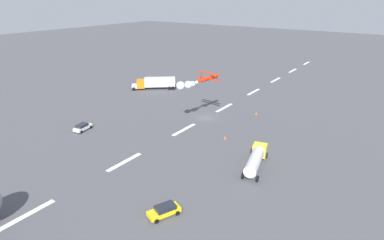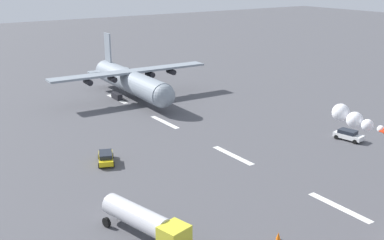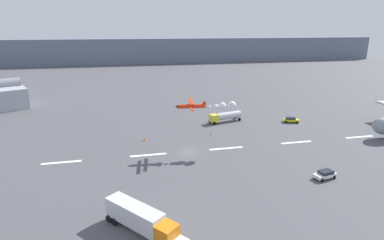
{
  "view_description": "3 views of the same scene",
  "coord_description": "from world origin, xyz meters",
  "views": [
    {
      "loc": [
        61.14,
        38.91,
        27.95
      ],
      "look_at": [
        8.17,
        1.57,
        2.38
      ],
      "focal_mm": 29.82,
      "sensor_mm": 36.0,
      "label": 1
    },
    {
      "loc": [
        -19.77,
        38.59,
        24.09
      ],
      "look_at": [
        36.89,
        0.0,
        2.48
      ],
      "focal_mm": 44.58,
      "sensor_mm": 36.0,
      "label": 2
    },
    {
      "loc": [
        -13.12,
        -63.19,
        26.97
      ],
      "look_at": [
        1.13,
        1.21,
        7.04
      ],
      "focal_mm": 28.78,
      "sensor_mm": 36.0,
      "label": 3
    }
  ],
  "objects": [
    {
      "name": "runway_stripe_6",
      "position": [
        26.99,
        0.0,
        0.01
      ],
      "size": [
        8.0,
        0.9,
        0.01
      ],
      "primitive_type": "cube",
      "color": "white",
      "rests_on": "ground"
    },
    {
      "name": "followme_car_yellow",
      "position": [
        22.22,
        -18.04,
        0.81
      ],
      "size": [
        4.48,
        2.66,
        1.52
      ],
      "color": "white",
      "rests_on": "ground"
    },
    {
      "name": "traffic_cone_far",
      "position": [
        8.06,
        9.86,
        0.38
      ],
      "size": [
        0.44,
        0.44,
        0.75
      ],
      "primitive_type": "cone",
      "color": "orange",
      "rests_on": "ground"
    },
    {
      "name": "airport_staff_sedan",
      "position": [
        34.26,
        15.39,
        0.81
      ],
      "size": [
        4.82,
        3.41,
        1.52
      ],
      "color": "yellow",
      "rests_on": "ground"
    },
    {
      "name": "fuel_tanker_truck",
      "position": [
        15.26,
        19.99,
        1.75
      ],
      "size": [
        10.29,
        4.92,
        2.9
      ],
      "color": "yellow",
      "rests_on": "ground"
    },
    {
      "name": "stunt_biplane_red",
      "position": [
        5.9,
        0.59,
        10.21
      ],
      "size": [
        13.6,
        6.3,
        2.18
      ],
      "color": "red"
    },
    {
      "name": "runway_stripe_5",
      "position": [
        9.0,
        0.0,
        0.01
      ],
      "size": [
        8.0,
        0.9,
        0.01
      ],
      "primitive_type": "cube",
      "color": "white",
      "rests_on": "ground"
    },
    {
      "name": "runway_stripe_8",
      "position": [
        62.99,
        0.0,
        0.01
      ],
      "size": [
        8.0,
        0.9,
        0.01
      ],
      "primitive_type": "cube",
      "color": "white",
      "rests_on": "ground"
    },
    {
      "name": "cargo_transport_plane",
      "position": [
        60.58,
        -2.57,
        3.54
      ],
      "size": [
        28.22,
        32.14,
        11.57
      ],
      "color": "gray",
      "rests_on": "ground"
    },
    {
      "name": "runway_stripe_7",
      "position": [
        44.99,
        0.0,
        0.01
      ],
      "size": [
        8.0,
        0.9,
        0.01
      ],
      "primitive_type": "cube",
      "color": "white",
      "rests_on": "ground"
    }
  ]
}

